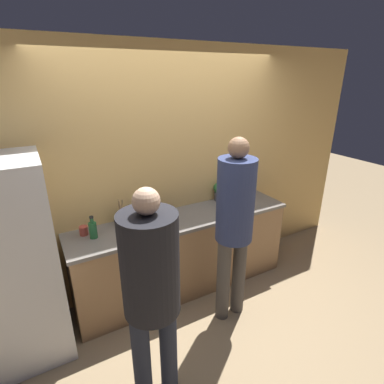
{
  "coord_description": "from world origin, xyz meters",
  "views": [
    {
      "loc": [
        -1.31,
        -2.22,
        2.29
      ],
      "look_at": [
        0.0,
        0.13,
        1.23
      ],
      "focal_mm": 28.0,
      "sensor_mm": 36.0,
      "label": 1
    }
  ],
  "objects_px": {
    "person_left": "(151,282)",
    "fruit_bowl": "(160,216)",
    "bottle_clear": "(235,201)",
    "person_center": "(235,218)",
    "refrigerator": "(5,267)",
    "cup_red": "(84,231)",
    "bottle_green": "(93,229)",
    "bottle_amber": "(244,195)",
    "utensil_crock": "(122,219)",
    "potted_plant": "(219,191)"
  },
  "relations": [
    {
      "from": "fruit_bowl",
      "to": "bottle_green",
      "type": "xyz_separation_m",
      "value": [
        -0.68,
        -0.03,
        0.04
      ]
    },
    {
      "from": "person_left",
      "to": "fruit_bowl",
      "type": "bearing_deg",
      "value": 63.81
    },
    {
      "from": "refrigerator",
      "to": "potted_plant",
      "type": "xyz_separation_m",
      "value": [
        2.21,
        0.27,
        0.14
      ]
    },
    {
      "from": "cup_red",
      "to": "person_center",
      "type": "bearing_deg",
      "value": -30.94
    },
    {
      "from": "person_center",
      "to": "bottle_clear",
      "type": "xyz_separation_m",
      "value": [
        0.43,
        0.56,
        -0.14
      ]
    },
    {
      "from": "refrigerator",
      "to": "person_center",
      "type": "height_order",
      "value": "person_center"
    },
    {
      "from": "bottle_clear",
      "to": "cup_red",
      "type": "relative_size",
      "value": 1.84
    },
    {
      "from": "bottle_clear",
      "to": "person_center",
      "type": "bearing_deg",
      "value": -127.28
    },
    {
      "from": "refrigerator",
      "to": "bottle_clear",
      "type": "bearing_deg",
      "value": 0.91
    },
    {
      "from": "person_center",
      "to": "fruit_bowl",
      "type": "distance_m",
      "value": 0.81
    },
    {
      "from": "refrigerator",
      "to": "person_center",
      "type": "xyz_separation_m",
      "value": [
        1.84,
        -0.53,
        0.21
      ]
    },
    {
      "from": "bottle_clear",
      "to": "bottle_green",
      "type": "xyz_separation_m",
      "value": [
        -1.56,
        0.06,
        0.02
      ]
    },
    {
      "from": "refrigerator",
      "to": "person_left",
      "type": "distance_m",
      "value": 1.29
    },
    {
      "from": "refrigerator",
      "to": "person_center",
      "type": "relative_size",
      "value": 0.96
    },
    {
      "from": "bottle_amber",
      "to": "bottle_green",
      "type": "bearing_deg",
      "value": -179.23
    },
    {
      "from": "bottle_amber",
      "to": "cup_red",
      "type": "distance_m",
      "value": 1.83
    },
    {
      "from": "refrigerator",
      "to": "bottle_clear",
      "type": "relative_size",
      "value": 10.86
    },
    {
      "from": "utensil_crock",
      "to": "cup_red",
      "type": "height_order",
      "value": "utensil_crock"
    },
    {
      "from": "refrigerator",
      "to": "bottle_clear",
      "type": "height_order",
      "value": "refrigerator"
    },
    {
      "from": "person_center",
      "to": "fruit_bowl",
      "type": "xyz_separation_m",
      "value": [
        -0.45,
        0.65,
        -0.15
      ]
    },
    {
      "from": "refrigerator",
      "to": "utensil_crock",
      "type": "relative_size",
      "value": 6.42
    },
    {
      "from": "person_center",
      "to": "fruit_bowl",
      "type": "bearing_deg",
      "value": 124.99
    },
    {
      "from": "person_center",
      "to": "potted_plant",
      "type": "relative_size",
      "value": 8.19
    },
    {
      "from": "person_left",
      "to": "utensil_crock",
      "type": "relative_size",
      "value": 6.23
    },
    {
      "from": "person_left",
      "to": "bottle_green",
      "type": "relative_size",
      "value": 7.76
    },
    {
      "from": "person_left",
      "to": "cup_red",
      "type": "bearing_deg",
      "value": 101.47
    },
    {
      "from": "fruit_bowl",
      "to": "potted_plant",
      "type": "height_order",
      "value": "potted_plant"
    },
    {
      "from": "person_center",
      "to": "utensil_crock",
      "type": "bearing_deg",
      "value": 137.88
    },
    {
      "from": "refrigerator",
      "to": "cup_red",
      "type": "height_order",
      "value": "refrigerator"
    },
    {
      "from": "fruit_bowl",
      "to": "potted_plant",
      "type": "relative_size",
      "value": 1.38
    },
    {
      "from": "person_left",
      "to": "person_center",
      "type": "height_order",
      "value": "person_center"
    },
    {
      "from": "fruit_bowl",
      "to": "bottle_amber",
      "type": "xyz_separation_m",
      "value": [
        1.08,
        -0.0,
        0.02
      ]
    },
    {
      "from": "potted_plant",
      "to": "person_center",
      "type": "bearing_deg",
      "value": -114.61
    },
    {
      "from": "person_left",
      "to": "cup_red",
      "type": "xyz_separation_m",
      "value": [
        -0.23,
        1.13,
        -0.1
      ]
    },
    {
      "from": "bottle_clear",
      "to": "cup_red",
      "type": "xyz_separation_m",
      "value": [
        -1.63,
        0.16,
        -0.02
      ]
    },
    {
      "from": "person_center",
      "to": "bottle_amber",
      "type": "bearing_deg",
      "value": 45.88
    },
    {
      "from": "fruit_bowl",
      "to": "bottle_green",
      "type": "distance_m",
      "value": 0.68
    },
    {
      "from": "utensil_crock",
      "to": "bottle_clear",
      "type": "distance_m",
      "value": 1.27
    },
    {
      "from": "person_center",
      "to": "bottle_green",
      "type": "height_order",
      "value": "person_center"
    },
    {
      "from": "fruit_bowl",
      "to": "cup_red",
      "type": "bearing_deg",
      "value": 174.44
    },
    {
      "from": "person_center",
      "to": "bottle_green",
      "type": "relative_size",
      "value": 8.37
    },
    {
      "from": "refrigerator",
      "to": "bottle_amber",
      "type": "xyz_separation_m",
      "value": [
        2.47,
        0.12,
        0.08
      ]
    },
    {
      "from": "fruit_bowl",
      "to": "bottle_amber",
      "type": "relative_size",
      "value": 1.74
    },
    {
      "from": "refrigerator",
      "to": "person_left",
      "type": "height_order",
      "value": "refrigerator"
    },
    {
      "from": "cup_red",
      "to": "refrigerator",
      "type": "bearing_deg",
      "value": -163.21
    },
    {
      "from": "person_center",
      "to": "cup_red",
      "type": "bearing_deg",
      "value": 149.06
    },
    {
      "from": "person_center",
      "to": "person_left",
      "type": "bearing_deg",
      "value": -157.24
    },
    {
      "from": "utensil_crock",
      "to": "potted_plant",
      "type": "relative_size",
      "value": 1.22
    },
    {
      "from": "person_left",
      "to": "bottle_amber",
      "type": "bearing_deg",
      "value": 33.39
    },
    {
      "from": "person_center",
      "to": "utensil_crock",
      "type": "distance_m",
      "value": 1.12
    }
  ]
}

